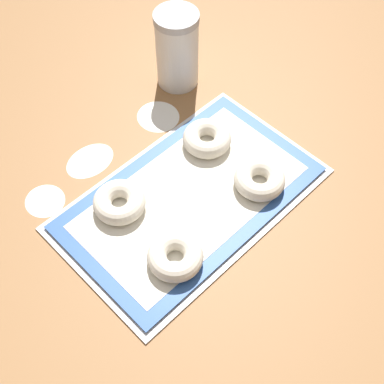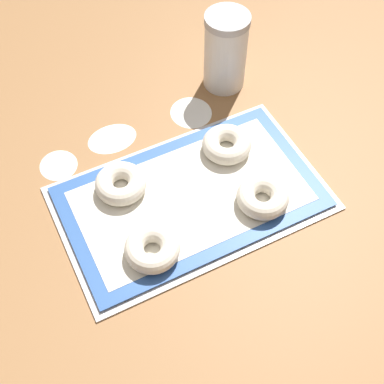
{
  "view_description": "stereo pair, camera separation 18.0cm",
  "coord_description": "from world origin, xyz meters",
  "px_view_note": "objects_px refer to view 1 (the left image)",
  "views": [
    {
      "loc": [
        -0.39,
        -0.42,
        0.85
      ],
      "look_at": [
        0.02,
        -0.0,
        0.03
      ],
      "focal_mm": 50.0,
      "sensor_mm": 36.0,
      "label": 1
    },
    {
      "loc": [
        -0.24,
        -0.52,
        0.85
      ],
      "look_at": [
        0.02,
        -0.0,
        0.03
      ],
      "focal_mm": 50.0,
      "sensor_mm": 36.0,
      "label": 2
    }
  ],
  "objects_px": {
    "bagel_front_left": "(175,256)",
    "bagel_back_right": "(207,139)",
    "flour_canister": "(177,49)",
    "bagel_front_right": "(260,179)",
    "baking_tray": "(192,199)",
    "bagel_back_left": "(119,202)"
  },
  "relations": [
    {
      "from": "bagel_front_left",
      "to": "bagel_back_right",
      "type": "bearing_deg",
      "value": 32.93
    },
    {
      "from": "flour_canister",
      "to": "bagel_front_left",
      "type": "bearing_deg",
      "value": -134.25
    },
    {
      "from": "bagel_front_right",
      "to": "flour_canister",
      "type": "height_order",
      "value": "flour_canister"
    },
    {
      "from": "baking_tray",
      "to": "bagel_back_left",
      "type": "bearing_deg",
      "value": 145.12
    },
    {
      "from": "bagel_front_left",
      "to": "bagel_back_left",
      "type": "relative_size",
      "value": 1.0
    },
    {
      "from": "flour_canister",
      "to": "bagel_back_right",
      "type": "bearing_deg",
      "value": -117.3
    },
    {
      "from": "bagel_front_left",
      "to": "flour_canister",
      "type": "bearing_deg",
      "value": 45.75
    },
    {
      "from": "baking_tray",
      "to": "bagel_front_right",
      "type": "distance_m",
      "value": 0.14
    },
    {
      "from": "baking_tray",
      "to": "flour_canister",
      "type": "bearing_deg",
      "value": 50.9
    },
    {
      "from": "baking_tray",
      "to": "bagel_front_right",
      "type": "height_order",
      "value": "bagel_front_right"
    },
    {
      "from": "baking_tray",
      "to": "bagel_front_right",
      "type": "relative_size",
      "value": 5.11
    },
    {
      "from": "bagel_back_right",
      "to": "baking_tray",
      "type": "bearing_deg",
      "value": -147.49
    },
    {
      "from": "baking_tray",
      "to": "bagel_front_left",
      "type": "bearing_deg",
      "value": -146.66
    },
    {
      "from": "bagel_front_left",
      "to": "flour_canister",
      "type": "relative_size",
      "value": 0.56
    },
    {
      "from": "bagel_back_right",
      "to": "flour_canister",
      "type": "height_order",
      "value": "flour_canister"
    },
    {
      "from": "baking_tray",
      "to": "bagel_back_right",
      "type": "distance_m",
      "value": 0.14
    },
    {
      "from": "bagel_front_left",
      "to": "bagel_front_right",
      "type": "distance_m",
      "value": 0.23
    },
    {
      "from": "flour_canister",
      "to": "baking_tray",
      "type": "bearing_deg",
      "value": -129.1
    },
    {
      "from": "bagel_front_right",
      "to": "bagel_back_left",
      "type": "relative_size",
      "value": 1.0
    },
    {
      "from": "baking_tray",
      "to": "bagel_back_left",
      "type": "relative_size",
      "value": 5.11
    },
    {
      "from": "bagel_front_left",
      "to": "baking_tray",
      "type": "bearing_deg",
      "value": 33.34
    },
    {
      "from": "bagel_back_right",
      "to": "flour_canister",
      "type": "bearing_deg",
      "value": 62.7
    }
  ]
}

